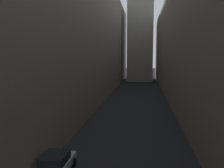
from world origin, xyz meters
The scene contains 3 objects.
ground_plane centered at (0.00, 48.00, 0.00)m, with size 264.00×264.00×0.00m, color black.
building_block_left centered at (-12.91, 50.00, 11.67)m, with size 14.81×108.00×23.34m, color #756B5B.
parked_car_left_far centered at (-4.40, 26.60, 0.73)m, with size 1.97×4.55×1.44m.
Camera 1 is at (1.35, 12.09, 7.82)m, focal length 38.77 mm.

